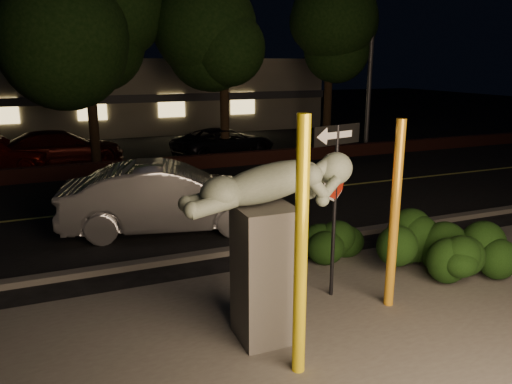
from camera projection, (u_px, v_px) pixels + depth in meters
ground at (183, 178)px, 16.94m from camera, size 90.00×90.00×0.00m
patio at (375, 340)px, 7.10m from camera, size 14.00×6.00×0.02m
road at (209, 200)px, 14.25m from camera, size 80.00×8.00×0.01m
lane_marking at (209, 200)px, 14.25m from camera, size 80.00×0.12×0.00m
curb at (266, 246)px, 10.57m from camera, size 80.00×0.25×0.12m
brick_wall at (173, 164)px, 18.04m from camera, size 40.00×0.35×0.50m
parking_lot at (145, 147)px, 23.20m from camera, size 40.00×12.00×0.01m
building at (119, 93)px, 29.83m from camera, size 22.00×10.20×4.00m
tree_far_c at (223, 12)px, 18.93m from camera, size 4.80×4.80×7.84m
tree_far_d at (330, 23)px, 21.28m from camera, size 4.40×4.40×7.42m
yellow_pole_left at (301, 251)px, 5.98m from camera, size 0.16×0.16×3.29m
yellow_pole_right at (395, 216)px, 7.74m from camera, size 0.15×0.15×3.03m
signpost at (336, 177)px, 7.94m from camera, size 0.96×0.26×2.89m
sculpture at (268, 230)px, 6.78m from camera, size 2.45×0.77×2.63m
hedge_center at (332, 237)px, 9.89m from camera, size 1.88×0.99×0.94m
hedge_right at (416, 239)px, 9.42m from camera, size 1.86×1.06×1.19m
hedge_far_right at (474, 255)px, 8.75m from camera, size 1.75×1.28×1.10m
streetlight at (370, 11)px, 20.69m from camera, size 1.47×0.52×9.85m
silver_sedan at (169, 198)px, 11.52m from camera, size 5.07×2.66×1.59m
parked_car_darkred at (61, 148)px, 18.91m from camera, size 4.74×2.35×1.32m
parked_car_dark at (224, 142)px, 20.56m from camera, size 4.71×3.02×1.21m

